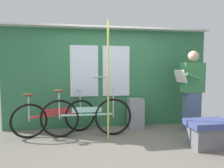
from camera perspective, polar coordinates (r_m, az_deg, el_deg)
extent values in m
cube|color=#666056|center=(3.37, 2.18, -18.40)|extent=(5.51, 4.03, 0.04)
cube|color=#2D6B42|center=(4.31, -0.86, 1.56)|extent=(4.51, 0.08, 2.15)
cube|color=silver|center=(4.22, -8.21, 3.78)|extent=(0.60, 0.02, 1.10)
cube|color=silver|center=(4.28, 1.22, 3.84)|extent=(0.60, 0.02, 1.10)
cylinder|color=#B2B2B7|center=(4.22, -3.42, 2.07)|extent=(0.28, 0.02, 0.02)
cube|color=silver|center=(4.30, -0.69, 16.21)|extent=(4.51, 0.28, 0.04)
torus|color=black|center=(3.81, 0.36, -9.64)|extent=(0.72, 0.06, 0.72)
torus|color=black|center=(3.81, -15.21, -9.82)|extent=(0.72, 0.06, 0.72)
cube|color=#9EDBC6|center=(3.76, -7.43, -8.93)|extent=(0.97, 0.05, 0.03)
cube|color=#9EDBC6|center=(3.74, -7.44, -7.55)|extent=(0.56, 0.04, 0.10)
cylinder|color=#B7B7BC|center=(3.75, -15.29, -5.97)|extent=(0.02, 0.02, 0.52)
ellipsoid|color=brown|center=(3.71, -15.37, -2.02)|extent=(0.20, 0.09, 0.06)
cylinder|color=#B7B7BC|center=(3.75, 0.36, -5.49)|extent=(0.02, 0.02, 0.56)
cylinder|color=#B7B7BC|center=(3.72, 0.36, -1.23)|extent=(0.03, 0.44, 0.02)
torus|color=black|center=(4.12, -9.32, -9.13)|extent=(0.64, 0.24, 0.66)
torus|color=black|center=(3.96, -23.26, -9.99)|extent=(0.64, 0.24, 0.66)
cube|color=red|center=(3.99, -16.16, -8.78)|extent=(0.90, 0.31, 0.03)
cube|color=red|center=(3.98, -16.19, -7.69)|extent=(0.52, 0.19, 0.10)
cylinder|color=#B7B7BC|center=(3.90, -23.37, -6.52)|extent=(0.02, 0.02, 0.49)
ellipsoid|color=brown|center=(3.87, -23.47, -2.98)|extent=(0.22, 0.15, 0.06)
cylinder|color=#B7B7BC|center=(4.06, -9.37, -5.52)|extent=(0.02, 0.02, 0.53)
cylinder|color=#B7B7BC|center=(4.03, -9.42, -1.82)|extent=(0.15, 0.43, 0.02)
cube|color=slate|center=(4.38, 22.42, -7.55)|extent=(0.33, 0.20, 0.81)
cube|color=#387F47|center=(4.29, 22.70, 1.76)|extent=(0.47, 0.23, 0.61)
sphere|color=tan|center=(4.30, 22.87, 7.55)|extent=(0.22, 0.22, 0.22)
cube|color=silver|center=(4.14, 19.54, 2.19)|extent=(0.13, 0.35, 0.26)
cylinder|color=#387F47|center=(4.04, 22.76, 2.05)|extent=(0.31, 0.09, 0.17)
cylinder|color=#387F47|center=(4.38, 19.66, 2.29)|extent=(0.31, 0.09, 0.17)
cube|color=gray|center=(4.31, 6.94, -8.52)|extent=(0.33, 0.28, 0.65)
cylinder|color=#C6C14C|center=(3.46, -1.15, 0.86)|extent=(0.04, 0.04, 2.15)
cube|color=#3D477F|center=(3.59, 26.70, -10.38)|extent=(0.70, 0.44, 0.10)
cube|color=slate|center=(3.65, 26.57, -13.80)|extent=(0.60, 0.36, 0.35)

